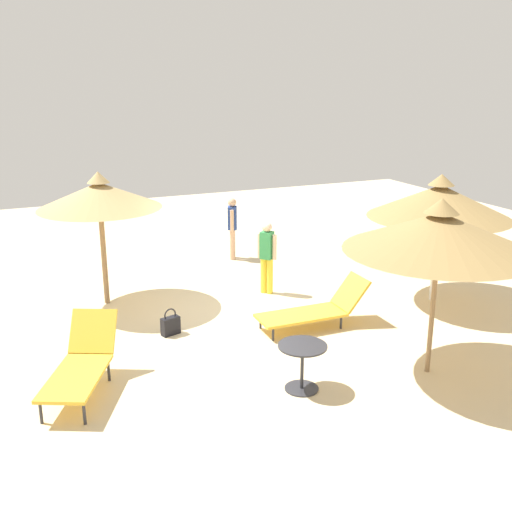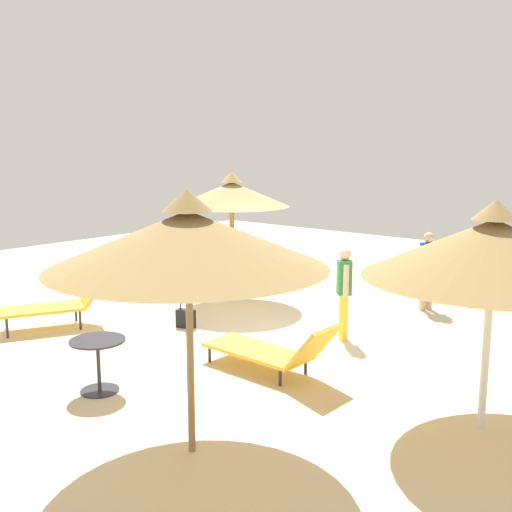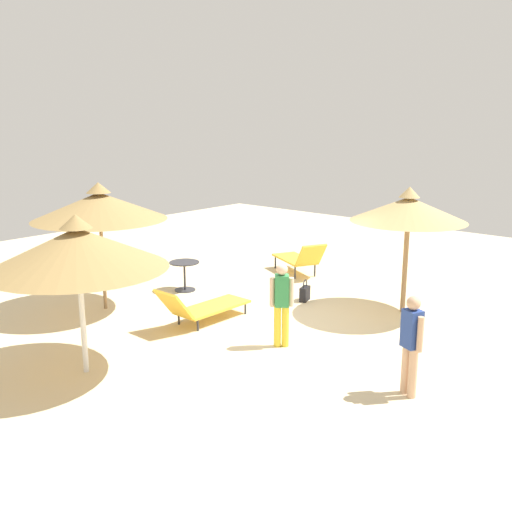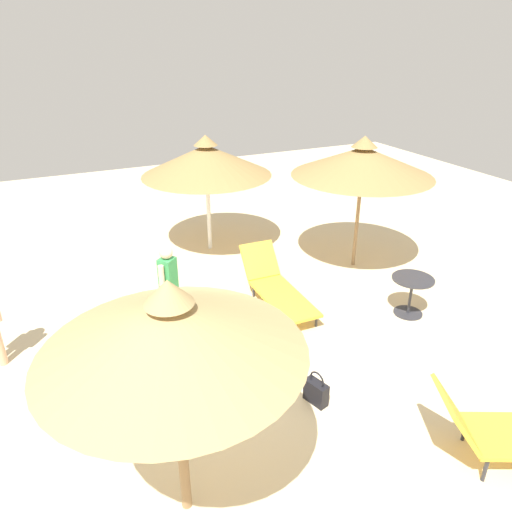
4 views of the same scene
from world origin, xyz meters
name	(u,v)px [view 3 (image 3 of 4)]	position (x,y,z in m)	size (l,w,h in m)	color
ground	(276,325)	(0.00, 0.00, -0.05)	(24.00, 24.00, 0.10)	beige
parasol_umbrella_center	(409,209)	(1.61, 2.30, 2.21)	(2.38, 2.38, 2.67)	olive
parasol_umbrella_near_right	(99,206)	(-3.38, -1.72, 2.24)	(2.81, 2.81, 2.74)	olive
parasol_umbrella_near_left	(77,248)	(-0.88, -3.83, 2.06)	(2.81, 2.81, 2.59)	white
lounge_chair_front	(300,258)	(-1.85, 3.27, 0.46)	(1.94, 1.41, 0.97)	gold
lounge_chair_back	(202,306)	(-1.13, -0.99, 0.35)	(0.71, 2.07, 0.85)	gold
person_standing_edge	(282,301)	(0.85, -0.90, 0.86)	(0.35, 0.33, 1.54)	yellow
person_standing_far_left	(411,341)	(3.46, -1.16, 0.86)	(0.42, 0.30, 1.54)	tan
handbag	(305,293)	(-0.42, 1.56, 0.18)	(0.24, 0.36, 0.49)	black
side_table_round	(184,271)	(-3.08, 0.33, 0.48)	(0.72, 0.72, 0.70)	#2D2D33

